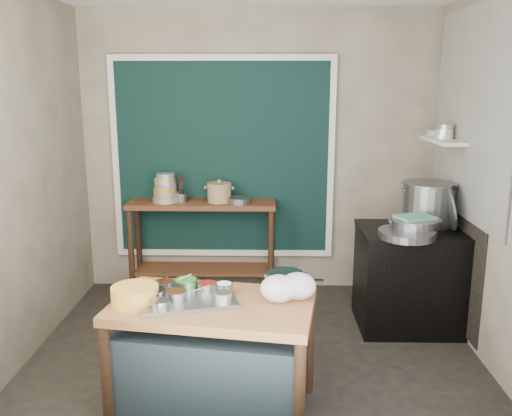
{
  "coord_description": "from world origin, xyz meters",
  "views": [
    {
      "loc": [
        0.09,
        -3.92,
        2.09
      ],
      "look_at": [
        0.01,
        0.25,
        1.13
      ],
      "focal_mm": 38.0,
      "sensor_mm": 36.0,
      "label": 1
    }
  ],
  "objects_px": {
    "yellow_basin": "(135,295)",
    "ceramic_crock": "(219,193)",
    "stock_pot": "(428,203)",
    "condiment_tray": "(188,299)",
    "saucepan": "(286,281)",
    "back_counter": "(203,248)",
    "utensil_cup": "(181,197)",
    "stove_block": "(411,279)",
    "prep_table": "(214,356)",
    "steamer": "(414,226)"
  },
  "relations": [
    {
      "from": "stove_block",
      "to": "prep_table",
      "type": "bearing_deg",
      "value": -140.83
    },
    {
      "from": "saucepan",
      "to": "back_counter",
      "type": "bearing_deg",
      "value": 114.59
    },
    {
      "from": "stock_pot",
      "to": "stove_block",
      "type": "bearing_deg",
      "value": -131.74
    },
    {
      "from": "yellow_basin",
      "to": "condiment_tray",
      "type": "bearing_deg",
      "value": 9.74
    },
    {
      "from": "yellow_basin",
      "to": "utensil_cup",
      "type": "xyz_separation_m",
      "value": [
        -0.03,
        2.08,
        0.19
      ]
    },
    {
      "from": "back_counter",
      "to": "utensil_cup",
      "type": "height_order",
      "value": "utensil_cup"
    },
    {
      "from": "yellow_basin",
      "to": "utensil_cup",
      "type": "relative_size",
      "value": 2.09
    },
    {
      "from": "back_counter",
      "to": "stock_pot",
      "type": "distance_m",
      "value": 2.21
    },
    {
      "from": "stove_block",
      "to": "steamer",
      "type": "bearing_deg",
      "value": -106.89
    },
    {
      "from": "stove_block",
      "to": "back_counter",
      "type": "bearing_deg",
      "value": 158.98
    },
    {
      "from": "stove_block",
      "to": "condiment_tray",
      "type": "relative_size",
      "value": 1.55
    },
    {
      "from": "stove_block",
      "to": "yellow_basin",
      "type": "bearing_deg",
      "value": -147.18
    },
    {
      "from": "stove_block",
      "to": "condiment_tray",
      "type": "xyz_separation_m",
      "value": [
        -1.76,
        -1.28,
        0.34
      ]
    },
    {
      "from": "condiment_tray",
      "to": "stock_pot",
      "type": "height_order",
      "value": "stock_pot"
    },
    {
      "from": "yellow_basin",
      "to": "prep_table",
      "type": "bearing_deg",
      "value": 4.39
    },
    {
      "from": "back_counter",
      "to": "utensil_cup",
      "type": "bearing_deg",
      "value": 177.07
    },
    {
      "from": "yellow_basin",
      "to": "stock_pot",
      "type": "xyz_separation_m",
      "value": [
        2.22,
        1.5,
        0.26
      ]
    },
    {
      "from": "back_counter",
      "to": "stock_pot",
      "type": "relative_size",
      "value": 3.06
    },
    {
      "from": "ceramic_crock",
      "to": "saucepan",
      "type": "bearing_deg",
      "value": -71.99
    },
    {
      "from": "prep_table",
      "to": "ceramic_crock",
      "type": "bearing_deg",
      "value": 102.61
    },
    {
      "from": "ceramic_crock",
      "to": "steamer",
      "type": "height_order",
      "value": "ceramic_crock"
    },
    {
      "from": "utensil_cup",
      "to": "back_counter",
      "type": "bearing_deg",
      "value": -2.93
    },
    {
      "from": "saucepan",
      "to": "ceramic_crock",
      "type": "relative_size",
      "value": 0.94
    },
    {
      "from": "condiment_tray",
      "to": "steamer",
      "type": "bearing_deg",
      "value": 33.42
    },
    {
      "from": "stove_block",
      "to": "saucepan",
      "type": "bearing_deg",
      "value": -135.81
    },
    {
      "from": "stock_pot",
      "to": "yellow_basin",
      "type": "bearing_deg",
      "value": -145.91
    },
    {
      "from": "condiment_tray",
      "to": "saucepan",
      "type": "distance_m",
      "value": 0.65
    },
    {
      "from": "utensil_cup",
      "to": "saucepan",
      "type": "bearing_deg",
      "value": -62.19
    },
    {
      "from": "back_counter",
      "to": "stock_pot",
      "type": "height_order",
      "value": "stock_pot"
    },
    {
      "from": "condiment_tray",
      "to": "saucepan",
      "type": "bearing_deg",
      "value": 16.23
    },
    {
      "from": "stove_block",
      "to": "stock_pot",
      "type": "xyz_separation_m",
      "value": [
        0.15,
        0.17,
        0.64
      ]
    },
    {
      "from": "yellow_basin",
      "to": "ceramic_crock",
      "type": "height_order",
      "value": "ceramic_crock"
    },
    {
      "from": "stock_pot",
      "to": "prep_table",
      "type": "bearing_deg",
      "value": -139.95
    },
    {
      "from": "saucepan",
      "to": "stock_pot",
      "type": "height_order",
      "value": "stock_pot"
    },
    {
      "from": "prep_table",
      "to": "ceramic_crock",
      "type": "relative_size",
      "value": 4.96
    },
    {
      "from": "ceramic_crock",
      "to": "stock_pot",
      "type": "distance_m",
      "value": 1.95
    },
    {
      "from": "utensil_cup",
      "to": "yellow_basin",
      "type": "bearing_deg",
      "value": -89.16
    },
    {
      "from": "condiment_tray",
      "to": "yellow_basin",
      "type": "relative_size",
      "value": 1.99
    },
    {
      "from": "condiment_tray",
      "to": "stove_block",
      "type": "bearing_deg",
      "value": 36.15
    },
    {
      "from": "back_counter",
      "to": "ceramic_crock",
      "type": "bearing_deg",
      "value": -2.83
    },
    {
      "from": "stock_pot",
      "to": "back_counter",
      "type": "bearing_deg",
      "value": 164.63
    },
    {
      "from": "stove_block",
      "to": "steamer",
      "type": "height_order",
      "value": "steamer"
    },
    {
      "from": "yellow_basin",
      "to": "steamer",
      "type": "relative_size",
      "value": 0.73
    },
    {
      "from": "prep_table",
      "to": "stock_pot",
      "type": "xyz_separation_m",
      "value": [
        1.74,
        1.47,
        0.69
      ]
    },
    {
      "from": "back_counter",
      "to": "stove_block",
      "type": "xyz_separation_m",
      "value": [
        1.9,
        -0.73,
        -0.05
      ]
    },
    {
      "from": "stove_block",
      "to": "condiment_tray",
      "type": "bearing_deg",
      "value": -143.85
    },
    {
      "from": "condiment_tray",
      "to": "stock_pot",
      "type": "relative_size",
      "value": 1.23
    },
    {
      "from": "condiment_tray",
      "to": "ceramic_crock",
      "type": "bearing_deg",
      "value": 89.12
    },
    {
      "from": "ceramic_crock",
      "to": "stock_pot",
      "type": "bearing_deg",
      "value": -16.49
    },
    {
      "from": "utensil_cup",
      "to": "ceramic_crock",
      "type": "distance_m",
      "value": 0.38
    }
  ]
}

